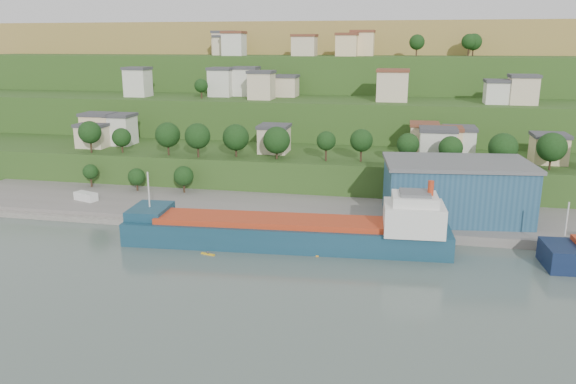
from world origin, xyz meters
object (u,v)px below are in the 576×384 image
(warehouse, at_px, (456,189))
(kayak_orange, at_px, (311,254))
(caravan, at_px, (86,198))
(cargo_ship_near, at_px, (295,234))

(warehouse, relative_size, kayak_orange, 10.00)
(caravan, height_order, kayak_orange, caravan)
(cargo_ship_near, xyz_separation_m, caravan, (-55.64, 16.29, -0.07))
(caravan, bearing_deg, cargo_ship_near, 2.73)
(warehouse, bearing_deg, caravan, 175.84)
(warehouse, distance_m, kayak_orange, 38.01)
(cargo_ship_near, bearing_deg, caravan, 159.90)
(cargo_ship_near, xyz_separation_m, kayak_orange, (3.93, -4.17, -2.43))
(warehouse, xyz_separation_m, caravan, (-87.76, -3.66, -5.83))
(warehouse, bearing_deg, cargo_ship_near, -154.70)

